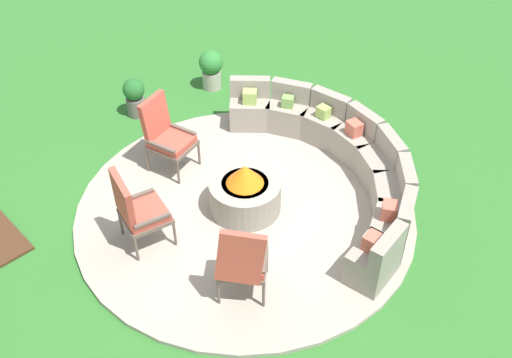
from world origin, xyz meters
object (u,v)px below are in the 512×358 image
lounge_chair_front_left (166,134)px  lounge_chair_front_right (137,209)px  curved_stone_bench (341,160)px  lounge_chair_back_left (242,260)px  fire_pit (245,192)px  potted_plant_1 (135,96)px  potted_plant_0 (211,68)px

lounge_chair_front_left → lounge_chair_front_right: lounge_chair_front_right is taller
curved_stone_bench → lounge_chair_back_left: bearing=-76.8°
lounge_chair_back_left → curved_stone_bench: bearing=61.8°
lounge_chair_front_right → curved_stone_bench: bearing=84.9°
curved_stone_bench → lounge_chair_front_left: lounge_chair_front_left is taller
fire_pit → curved_stone_bench: (0.47, 1.39, 0.03)m
curved_stone_bench → potted_plant_1: size_ratio=5.94×
lounge_chair_back_left → potted_plant_0: lounge_chair_back_left is taller
lounge_chair_front_left → potted_plant_0: 2.28m
fire_pit → lounge_chair_back_left: size_ratio=0.85×
curved_stone_bench → potted_plant_0: bearing=174.2°
lounge_chair_front_right → lounge_chair_back_left: 1.52m
lounge_chair_front_left → potted_plant_1: lounge_chair_front_left is taller
lounge_chair_front_left → potted_plant_0: (-1.24, 1.90, -0.23)m
fire_pit → lounge_chair_front_right: bearing=-108.3°
lounge_chair_back_left → lounge_chair_front_left: bearing=120.2°
fire_pit → potted_plant_0: bearing=147.4°
lounge_chair_front_right → lounge_chair_front_left: bearing=142.9°
lounge_chair_front_left → lounge_chair_front_right: (0.98, -1.18, 0.01)m
potted_plant_1 → lounge_chair_front_left: bearing=-17.7°
fire_pit → curved_stone_bench: bearing=71.5°
lounge_chair_front_left → lounge_chair_back_left: lounge_chair_back_left is taller
lounge_chair_back_left → potted_plant_1: bearing=120.5°
curved_stone_bench → lounge_chair_back_left: lounge_chair_back_left is taller
potted_plant_0 → potted_plant_1: (-0.23, -1.42, -0.03)m
lounge_chair_front_left → potted_plant_0: size_ratio=1.59×
lounge_chair_front_right → potted_plant_1: size_ratio=1.75×
fire_pit → potted_plant_0: fire_pit is taller
lounge_chair_front_right → lounge_chair_back_left: (1.48, 0.36, -0.01)m
lounge_chair_front_right → fire_pit: bearing=85.1°
lounge_chair_front_right → potted_plant_1: bearing=159.4°
fire_pit → lounge_chair_back_left: 1.47m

